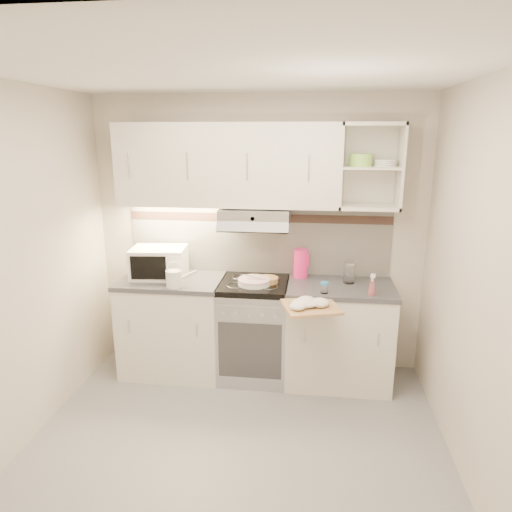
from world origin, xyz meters
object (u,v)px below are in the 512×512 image
Objects in this scene: microwave at (159,262)px; cutting_board at (311,307)px; plate_stack at (254,282)px; pink_pitcher at (301,263)px; spray_bottle at (372,286)px; electric_range at (254,329)px; watering_can at (175,278)px; glass_jar at (349,273)px.

microwave is 1.26× the size of cutting_board.
pink_pitcher is at bearing 34.25° from plate_stack.
spray_bottle is 0.47× the size of cutting_board.
electric_range is at bearing -8.49° from microwave.
electric_range is 0.80m from cutting_board.
electric_range is at bearing 97.88° from plate_stack.
electric_range is at bearing 179.16° from spray_bottle.
watering_can is at bearing -54.68° from microwave.
microwave reaches higher than watering_can.
spray_bottle is (0.98, -0.22, 0.52)m from electric_range.
microwave is 1.81× the size of plate_stack.
electric_range reaches higher than cutting_board.
pink_pitcher is (0.40, 0.19, 0.58)m from electric_range.
pink_pitcher reaches higher than glass_jar.
pink_pitcher is at bearing 156.61° from spray_bottle.
glass_jar is at bearing 10.17° from plate_stack.
plate_stack is at bearing 124.26° from cutting_board.
watering_can is (0.23, -0.26, -0.05)m from microwave.
spray_bottle reaches higher than glass_jar.
microwave is at bearing -176.44° from spray_bottle.
spray_bottle is (1.86, -0.26, -0.06)m from microwave.
glass_jar reaches higher than cutting_board.
plate_stack is at bearing -137.74° from pink_pitcher.
cutting_board is (1.38, -0.51, -0.16)m from microwave.
pink_pitcher is 0.64× the size of cutting_board.
microwave is (-0.87, 0.04, 0.58)m from electric_range.
electric_range is 0.73m from pink_pitcher.
glass_jar reaches higher than electric_range.
glass_jar is 0.64m from cutting_board.
pink_pitcher is at bearing 1.00° from microwave.
pink_pitcher is at bearing 164.12° from glass_jar.
pink_pitcher is 1.36× the size of spray_bottle.
electric_range is 0.86m from watering_can.
microwave is at bearing -165.38° from pink_pitcher.
microwave is 1.48m from cutting_board.
microwave reaches higher than plate_stack.
watering_can is 1.13m from pink_pitcher.
microwave is at bearing -179.07° from glass_jar.
spray_bottle is at bearing 10.39° from cutting_board.
microwave is at bearing 112.42° from watering_can.
microwave is at bearing 177.12° from electric_range.
pink_pitcher reaches higher than electric_range.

